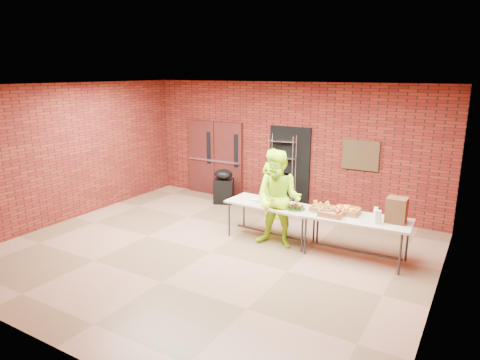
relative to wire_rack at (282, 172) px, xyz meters
The scene contains 19 objects.
room 3.38m from the wire_rack, 89.09° to the right, with size 8.08×7.08×3.28m.
double_doors 2.15m from the wire_rack, behind, with size 1.78×0.12×2.10m.
dark_doorway 0.23m from the wire_rack, 42.52° to the left, with size 1.10×0.06×2.10m, color black.
bronze_plaque 2.05m from the wire_rack, ahead, with size 0.85×0.04×0.70m, color #3C2D18.
wire_rack is the anchor object (origin of this frame).
table_left 2.23m from the wire_rack, 70.23° to the right, with size 1.94×0.91×0.78m.
table_right 3.33m from the wire_rack, 39.86° to the right, with size 2.00×0.92×0.81m.
basket_bananas 2.84m from the wire_rack, 48.49° to the right, with size 0.43×0.33×0.13m.
basket_oranges 3.09m from the wire_rack, 41.10° to the right, with size 0.47×0.36×0.14m.
basket_apples 3.13m from the wire_rack, 47.45° to the right, with size 0.43×0.34×0.13m.
muffin_tray 2.54m from the wire_rack, 58.50° to the right, with size 0.40×0.40×0.10m.
napkin_box 2.18m from the wire_rack, 79.90° to the right, with size 0.18×0.12×0.06m, color white.
coffee_dispenser 3.82m from the wire_rack, 32.23° to the right, with size 0.35×0.31×0.46m, color brown.
cup_stack_front 3.71m from the wire_rack, 38.00° to the right, with size 0.08×0.08×0.25m, color white.
cup_stack_mid 3.74m from the wire_rack, 37.15° to the right, with size 0.08×0.08×0.24m, color white.
cup_stack_back 3.54m from the wire_rack, 35.70° to the right, with size 0.08×0.08×0.23m, color white.
covered_grill 1.63m from the wire_rack, 163.48° to the right, with size 0.64×0.59×0.93m.
volunteer_woman 0.87m from the wire_rack, 79.12° to the right, with size 0.62×0.41×1.70m, color #BAFB1B.
volunteer_man 2.59m from the wire_rack, 66.12° to the right, with size 0.96×0.75×1.97m, color #BAFB1B.
Camera 1 is at (4.48, -6.41, 3.44)m, focal length 32.00 mm.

